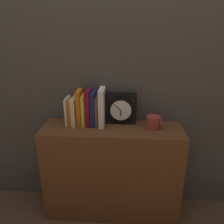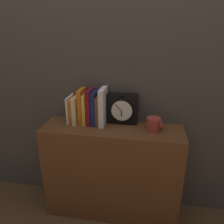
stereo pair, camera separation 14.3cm
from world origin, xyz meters
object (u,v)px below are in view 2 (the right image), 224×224
at_px(mug, 154,124).
at_px(book_slot8_white, 103,107).
at_px(book_slot2_cream, 77,109).
at_px(book_slot5_maroon, 90,107).
at_px(book_slot1_orange, 73,110).
at_px(book_slot7_brown, 99,110).
at_px(book_slot6_navy, 95,108).
at_px(clock, 122,109).
at_px(book_slot3_orange, 82,106).
at_px(book_slot4_yellow, 86,108).
at_px(book_slot0_white, 70,109).

bearing_deg(mug, book_slot8_white, 173.05).
xyz_separation_m(book_slot2_cream, book_slot5_maroon, (0.10, 0.01, 0.02)).
relative_size(book_slot1_orange, book_slot7_brown, 0.85).
height_order(book_slot1_orange, book_slot2_cream, book_slot2_cream).
relative_size(book_slot1_orange, book_slot6_navy, 0.74).
distance_m(clock, book_slot8_white, 0.14).
xyz_separation_m(book_slot6_navy, mug, (0.41, -0.05, -0.07)).
relative_size(book_slot2_cream, book_slot3_orange, 0.80).
bearing_deg(book_slot7_brown, book_slot1_orange, 177.73).
relative_size(book_slot1_orange, book_slot2_cream, 0.89).
relative_size(book_slot2_cream, book_slot4_yellow, 0.92).
relative_size(book_slot2_cream, book_slot7_brown, 0.95).
distance_m(book_slot4_yellow, book_slot6_navy, 0.07).
bearing_deg(book_slot8_white, book_slot7_brown, 169.58).
relative_size(clock, book_slot2_cream, 1.15).
bearing_deg(book_slot7_brown, book_slot0_white, 179.24).
distance_m(book_slot2_cream, mug, 0.54).
bearing_deg(book_slot7_brown, book_slot2_cream, -178.26).
distance_m(book_slot3_orange, book_slot4_yellow, 0.04).
bearing_deg(book_slot2_cream, mug, -4.63).
bearing_deg(mug, book_slot4_yellow, 173.71).
bearing_deg(book_slot2_cream, book_slot7_brown, 1.74).
bearing_deg(book_slot5_maroon, book_slot4_yellow, 175.93).
bearing_deg(book_slot1_orange, mug, -5.60).
bearing_deg(book_slot8_white, book_slot3_orange, 175.38).
xyz_separation_m(book_slot2_cream, book_slot8_white, (0.19, -0.00, 0.03)).
relative_size(book_slot3_orange, book_slot8_white, 0.94).
relative_size(clock, book_slot0_white, 1.17).
bearing_deg(book_slot1_orange, clock, 4.41).
bearing_deg(mug, book_slot3_orange, 173.77).
relative_size(book_slot5_maroon, book_slot7_brown, 1.19).
height_order(clock, book_slot7_brown, clock).
relative_size(clock, book_slot7_brown, 1.09).
distance_m(book_slot6_navy, mug, 0.42).
distance_m(book_slot4_yellow, book_slot8_white, 0.13).
height_order(book_slot0_white, book_slot4_yellow, book_slot4_yellow).
xyz_separation_m(clock, book_slot8_white, (-0.13, -0.04, 0.02)).
xyz_separation_m(book_slot3_orange, book_slot7_brown, (0.12, -0.01, -0.02)).
xyz_separation_m(book_slot1_orange, book_slot7_brown, (0.19, -0.01, 0.02)).
bearing_deg(book_slot2_cream, book_slot3_orange, 19.21).
bearing_deg(book_slot7_brown, mug, -7.25).
relative_size(clock, book_slot4_yellow, 1.06).
xyz_separation_m(book_slot4_yellow, book_slot5_maroon, (0.03, -0.00, 0.02)).
bearing_deg(book_slot4_yellow, book_slot1_orange, 177.80).
relative_size(book_slot0_white, book_slot3_orange, 0.78).
bearing_deg(book_slot8_white, mug, -6.95).
xyz_separation_m(clock, book_slot5_maroon, (-0.22, -0.03, 0.01)).
relative_size(book_slot6_navy, mug, 2.38).
relative_size(book_slot2_cream, book_slot5_maroon, 0.80).
bearing_deg(book_slot0_white, book_slot1_orange, 13.46).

